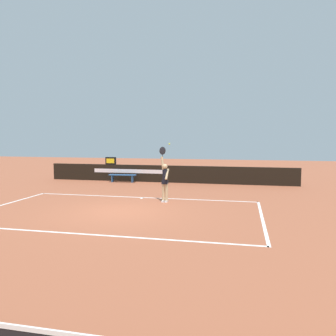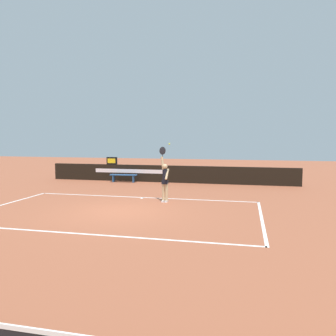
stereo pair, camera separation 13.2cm
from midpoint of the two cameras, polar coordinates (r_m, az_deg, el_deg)
ground_plane at (r=12.91m, az=-7.78°, el=-7.22°), size 60.00×60.00×0.00m
court_lines at (r=12.84m, az=-7.90°, el=-7.28°), size 10.41×6.09×0.00m
back_wall at (r=20.62m, az=0.31°, el=-1.02°), size 15.41×0.23×1.04m
speed_display at (r=21.67m, az=-9.33°, el=1.22°), size 0.67×0.16×0.47m
tennis_player at (r=14.34m, az=-0.27°, el=-1.93°), size 0.43×0.37×2.39m
tennis_ball at (r=14.12m, az=0.49°, el=4.11°), size 0.07×0.07×0.07m
courtside_bench_near at (r=20.89m, az=-7.38°, el=-1.39°), size 1.70×0.46×0.48m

